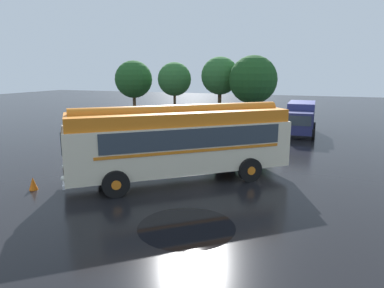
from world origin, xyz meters
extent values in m
plane|color=black|center=(0.00, 0.00, 0.00)|extent=(120.00, 120.00, 0.00)
cube|color=beige|center=(0.28, -0.36, 1.60)|extent=(9.26, 8.36, 2.10)
cube|color=orange|center=(0.28, -0.36, 2.93)|extent=(8.97, 8.08, 0.56)
cylinder|color=orange|center=(0.28, -0.36, 3.19)|extent=(7.65, 6.58, 0.60)
cube|color=#2D3842|center=(1.33, -1.14, 2.17)|extent=(6.14, 5.18, 0.84)
cube|color=#2D3842|center=(-0.30, 0.80, 2.17)|extent=(6.14, 5.18, 0.84)
cube|color=orange|center=(1.25, -1.20, 1.63)|extent=(6.29, 5.31, 0.12)
cube|color=orange|center=(-0.38, 0.73, 1.63)|extent=(6.29, 5.31, 0.12)
cube|color=#2D3842|center=(-3.55, -3.60, 2.27)|extent=(1.45, 1.71, 0.88)
cube|color=black|center=(-3.55, -3.60, 0.90)|extent=(0.63, 0.73, 0.56)
cube|color=silver|center=(-3.57, -3.61, 0.57)|extent=(1.61, 1.88, 0.16)
sphere|color=white|center=(-2.98, -4.29, 0.87)|extent=(0.22, 0.22, 0.22)
sphere|color=white|center=(-4.14, -2.92, 0.87)|extent=(0.22, 0.22, 0.22)
cylinder|color=black|center=(-1.25, -3.36, 0.55)|extent=(1.02, 0.92, 1.10)
cylinder|color=orange|center=(-1.25, -3.36, 0.55)|extent=(0.50, 0.49, 0.39)
cylinder|color=black|center=(-2.93, -1.37, 0.55)|extent=(1.02, 0.92, 1.10)
cylinder|color=orange|center=(-2.93, -1.37, 0.55)|extent=(0.50, 0.49, 0.39)
cylinder|color=black|center=(3.34, 0.51, 0.55)|extent=(1.02, 0.92, 1.10)
cylinder|color=orange|center=(3.34, 0.51, 0.55)|extent=(0.50, 0.49, 0.39)
cylinder|color=black|center=(1.66, 2.50, 0.55)|extent=(1.02, 0.92, 1.10)
cylinder|color=orange|center=(1.66, 2.50, 0.55)|extent=(0.50, 0.49, 0.39)
cube|color=black|center=(-1.32, 14.82, 0.67)|extent=(1.84, 4.26, 0.70)
cube|color=black|center=(-1.31, 14.97, 1.34)|extent=(1.57, 2.23, 0.64)
cube|color=#2D3842|center=(-0.56, 14.95, 1.34)|extent=(0.09, 1.93, 0.50)
cube|color=#2D3842|center=(-2.07, 15.00, 1.34)|extent=(0.09, 1.93, 0.50)
cylinder|color=black|center=(-0.48, 13.49, 0.32)|extent=(0.22, 0.65, 0.64)
cylinder|color=black|center=(-2.24, 13.55, 0.32)|extent=(0.22, 0.65, 0.64)
cylinder|color=black|center=(-0.40, 16.10, 0.32)|extent=(0.22, 0.65, 0.64)
cylinder|color=black|center=(-2.15, 16.15, 0.32)|extent=(0.22, 0.65, 0.64)
cube|color=navy|center=(1.46, 15.10, 0.67)|extent=(2.06, 4.33, 0.70)
cube|color=navy|center=(1.47, 15.25, 1.34)|extent=(1.68, 2.31, 0.64)
cube|color=#2D3842|center=(2.23, 15.18, 1.34)|extent=(0.19, 1.93, 0.50)
cube|color=#2D3842|center=(0.72, 15.31, 1.34)|extent=(0.19, 1.93, 0.50)
cylinder|color=black|center=(2.23, 13.72, 0.32)|extent=(0.25, 0.65, 0.64)
cylinder|color=black|center=(0.47, 13.88, 0.32)|extent=(0.25, 0.65, 0.64)
cylinder|color=black|center=(2.45, 16.32, 0.32)|extent=(0.25, 0.65, 0.64)
cylinder|color=black|center=(0.70, 16.47, 0.32)|extent=(0.25, 0.65, 0.64)
cube|color=navy|center=(4.66, 14.64, 1.45)|extent=(2.06, 3.97, 2.10)
cube|color=navy|center=(4.70, 11.74, 1.20)|extent=(1.93, 1.77, 1.60)
cube|color=#2D3842|center=(4.71, 10.86, 1.48)|extent=(1.70, 0.06, 0.72)
cylinder|color=black|center=(5.74, 11.82, 0.40)|extent=(0.25, 0.80, 0.80)
cylinder|color=black|center=(3.66, 11.79, 0.40)|extent=(0.25, 0.80, 0.80)
cylinder|color=black|center=(5.68, 15.38, 0.40)|extent=(0.25, 0.80, 0.80)
cylinder|color=black|center=(3.61, 15.35, 0.40)|extent=(0.25, 0.80, 0.80)
cylinder|color=#4C3823|center=(-14.32, 20.62, 1.21)|extent=(0.37, 0.37, 2.42)
sphere|color=#235623|center=(-14.32, 20.62, 4.02)|extent=(4.27, 4.27, 4.27)
sphere|color=#235623|center=(-13.92, 21.02, 4.28)|extent=(2.97, 2.97, 2.97)
cylinder|color=#4C3823|center=(-9.21, 20.66, 1.35)|extent=(0.29, 0.29, 2.70)
sphere|color=#2D662D|center=(-9.21, 20.66, 4.08)|extent=(3.68, 3.68, 3.68)
sphere|color=#2D662D|center=(-8.75, 20.31, 4.05)|extent=(2.37, 2.37, 2.37)
cylinder|color=#4C3823|center=(-4.17, 21.21, 1.48)|extent=(0.39, 0.39, 2.97)
sphere|color=#2D662D|center=(-4.17, 21.21, 4.47)|extent=(3.99, 3.99, 3.99)
sphere|color=#2D662D|center=(-4.15, 20.83, 4.21)|extent=(2.73, 2.73, 2.73)
cylinder|color=#4C3823|center=(-0.42, 20.09, 1.15)|extent=(0.33, 0.33, 2.31)
sphere|color=#1E4C1E|center=(-0.42, 20.09, 4.10)|extent=(4.80, 4.80, 4.80)
sphere|color=#1E4C1E|center=(-0.92, 20.40, 4.24)|extent=(3.28, 3.28, 3.28)
cone|color=orange|center=(-5.04, -3.85, 0.28)|extent=(0.36, 0.36, 0.55)
cylinder|color=black|center=(2.37, -4.84, 0.00)|extent=(3.19, 3.19, 0.01)
camera|label=1|loc=(6.18, -14.37, 4.95)|focal=32.00mm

